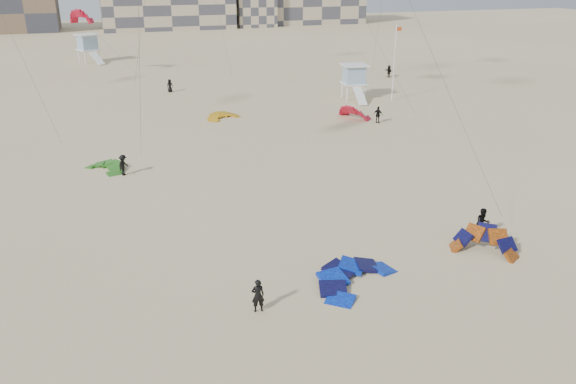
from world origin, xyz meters
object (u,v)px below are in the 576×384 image
object	(u,v)px
kitesurfer_main	(258,296)
lifeguard_tower_near	(354,82)
kite_ground_blue	(354,281)
kite_ground_orange	(483,252)

from	to	relation	value
kitesurfer_main	lifeguard_tower_near	world-z (taller)	lifeguard_tower_near
kite_ground_blue	kitesurfer_main	size ratio (longest dim) A/B	2.80
kite_ground_orange	lifeguard_tower_near	size ratio (longest dim) A/B	0.60
kite_ground_orange	kitesurfer_main	bearing A→B (deg)	-131.03
kite_ground_orange	lifeguard_tower_near	world-z (taller)	lifeguard_tower_near
kite_ground_blue	lifeguard_tower_near	xyz separation A→B (m)	(17.31, 38.18, 2.00)
kite_ground_orange	lifeguard_tower_near	xyz separation A→B (m)	(9.27, 37.58, 2.00)
kitesurfer_main	lifeguard_tower_near	xyz separation A→B (m)	(22.55, 39.21, 1.18)
kite_ground_blue	kitesurfer_main	distance (m)	5.41
kite_ground_blue	lifeguard_tower_near	bearing A→B (deg)	33.45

